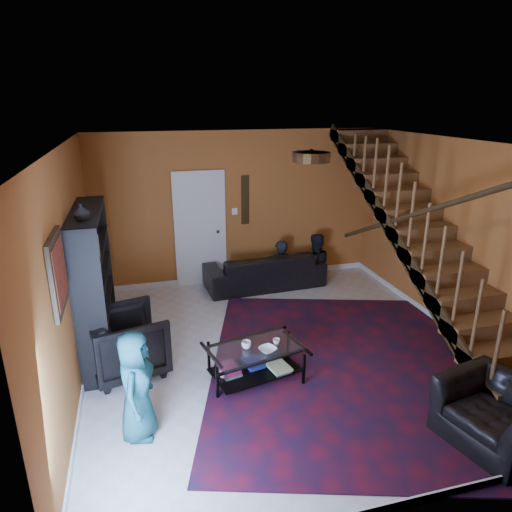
{
  "coord_description": "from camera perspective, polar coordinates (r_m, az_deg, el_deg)",
  "views": [
    {
      "loc": [
        -1.8,
        -5.29,
        3.31
      ],
      "look_at": [
        -0.27,
        0.4,
        1.28
      ],
      "focal_mm": 32.0,
      "sensor_mm": 36.0,
      "label": 1
    }
  ],
  "objects": [
    {
      "name": "popcorn_bucket",
      "position": [
        5.77,
        -3.82,
        -14.79
      ],
      "size": [
        0.16,
        0.16,
        0.16
      ],
      "primitive_type": "cylinder",
      "rotation": [
        0.0,
        0.0,
        -0.09
      ],
      "color": "red",
      "rests_on": "rug"
    },
    {
      "name": "door",
      "position": [
        8.4,
        -6.98,
        3.12
      ],
      "size": [
        0.82,
        0.05,
        2.05
      ],
      "primitive_type": "cube",
      "color": "silver",
      "rests_on": "floor"
    },
    {
      "name": "room",
      "position": [
        7.39,
        -9.95,
        -7.44
      ],
      "size": [
        5.5,
        5.5,
        5.5
      ],
      "color": "#A15A23",
      "rests_on": "ground"
    },
    {
      "name": "wall_hanging",
      "position": [
        8.43,
        -1.37,
        7.0
      ],
      "size": [
        0.14,
        0.03,
        0.9
      ],
      "primitive_type": "cube",
      "color": "black",
      "rests_on": "room"
    },
    {
      "name": "bowl",
      "position": [
        5.6,
        1.47,
        -11.63
      ],
      "size": [
        0.27,
        0.27,
        0.05
      ],
      "primitive_type": "imported",
      "rotation": [
        0.0,
        0.0,
        0.42
      ],
      "color": "#999999",
      "rests_on": "coffee_table"
    },
    {
      "name": "ceiling_fixture",
      "position": [
        4.87,
        6.92,
        12.2
      ],
      "size": [
        0.4,
        0.4,
        0.1
      ],
      "primitive_type": "cylinder",
      "color": "#3F2814",
      "rests_on": "room"
    },
    {
      "name": "armchair_left",
      "position": [
        6.05,
        -15.8,
        -10.32
      ],
      "size": [
        1.1,
        1.08,
        0.83
      ],
      "primitive_type": "imported",
      "rotation": [
        0.0,
        0.0,
        1.81
      ],
      "color": "black",
      "rests_on": "floor"
    },
    {
      "name": "vase",
      "position": [
        5.55,
        -21.02,
        5.15
      ],
      "size": [
        0.18,
        0.18,
        0.19
      ],
      "primitive_type": "imported",
      "color": "#999999",
      "rests_on": "bookshelf"
    },
    {
      "name": "coffee_table",
      "position": [
        5.79,
        -0.12,
        -12.93
      ],
      "size": [
        1.24,
        0.89,
        0.43
      ],
      "rotation": [
        0.0,
        0.0,
        0.23
      ],
      "color": "black",
      "rests_on": "floor"
    },
    {
      "name": "rug",
      "position": [
        6.25,
        11.94,
        -13.28
      ],
      "size": [
        4.66,
        5.0,
        0.02
      ],
      "primitive_type": "cube",
      "rotation": [
        0.0,
        0.0,
        -0.3
      ],
      "color": "#480C1A",
      "rests_on": "floor"
    },
    {
      "name": "person_adult_a",
      "position": [
        8.62,
        3.01,
        -2.15
      ],
      "size": [
        0.5,
        0.35,
        1.29
      ],
      "primitive_type": "imported",
      "rotation": [
        0.0,
        0.0,
        3.23
      ],
      "color": "black",
      "rests_on": "sofa"
    },
    {
      "name": "armchair_right",
      "position": [
        5.39,
        27.76,
        -17.16
      ],
      "size": [
        1.06,
        1.15,
        0.64
      ],
      "primitive_type": "imported",
      "rotation": [
        0.0,
        0.0,
        -1.33
      ],
      "color": "black",
      "rests_on": "floor"
    },
    {
      "name": "cup_a",
      "position": [
        5.65,
        -1.21,
        -11.04
      ],
      "size": [
        0.13,
        0.13,
        0.09
      ],
      "primitive_type": "imported",
      "rotation": [
        0.0,
        0.0,
        0.11
      ],
      "color": "#999999",
      "rests_on": "coffee_table"
    },
    {
      "name": "sofa",
      "position": [
        8.45,
        1.06,
        -1.71
      ],
      "size": [
        2.22,
        0.98,
        0.63
      ],
      "primitive_type": "imported",
      "rotation": [
        0.0,
        0.0,
        3.2
      ],
      "color": "black",
      "rests_on": "floor"
    },
    {
      "name": "staircase",
      "position": [
        6.85,
        20.64,
        1.6
      ],
      "size": [
        0.95,
        5.02,
        3.18
      ],
      "color": "brown",
      "rests_on": "floor"
    },
    {
      "name": "framed_picture",
      "position": [
        4.72,
        -23.54,
        -1.91
      ],
      "size": [
        0.04,
        0.74,
        0.74
      ],
      "primitive_type": "cube",
      "color": "maroon",
      "rests_on": "room"
    },
    {
      "name": "floor",
      "position": [
        6.49,
        3.29,
        -11.65
      ],
      "size": [
        5.5,
        5.5,
        0.0
      ],
      "primitive_type": "plane",
      "color": "beige",
      "rests_on": "ground"
    },
    {
      "name": "cup_b",
      "position": [
        5.72,
        2.56,
        -10.72
      ],
      "size": [
        0.12,
        0.12,
        0.08
      ],
      "primitive_type": "imported",
      "rotation": [
        0.0,
        0.0,
        0.4
      ],
      "color": "#999999",
      "rests_on": "coffee_table"
    },
    {
      "name": "bookshelf",
      "position": [
        6.36,
        -19.44,
        -3.72
      ],
      "size": [
        0.35,
        1.8,
        2.0
      ],
      "color": "black",
      "rests_on": "floor"
    },
    {
      "name": "person_adult_b",
      "position": [
        8.84,
        7.29,
        -1.48
      ],
      "size": [
        0.71,
        0.57,
        1.37
      ],
      "primitive_type": "imported",
      "rotation": [
        0.0,
        0.0,
        3.23
      ],
      "color": "black",
      "rests_on": "sofa"
    },
    {
      "name": "person_child",
      "position": [
        4.89,
        -14.75,
        -15.42
      ],
      "size": [
        0.51,
        0.65,
        1.18
      ],
      "primitive_type": "imported",
      "rotation": [
        0.0,
        0.0,
        1.32
      ],
      "color": "#175958",
      "rests_on": "armchair_left"
    }
  ]
}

